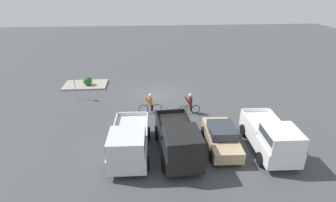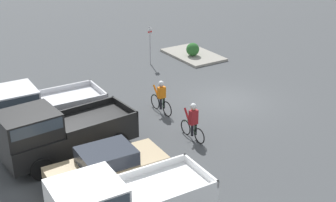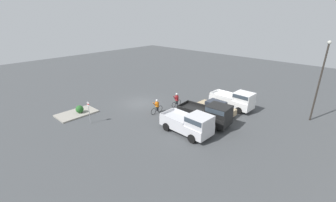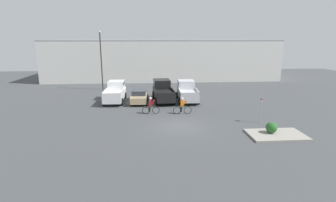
% 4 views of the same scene
% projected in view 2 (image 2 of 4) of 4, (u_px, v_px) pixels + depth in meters
% --- Properties ---
extents(ground_plane, '(80.00, 80.00, 0.00)m').
position_uv_depth(ground_plane, '(228.00, 100.00, 24.32)').
color(ground_plane, '#424447').
extents(sedan_0, '(2.03, 4.39, 1.48)m').
position_uv_depth(sedan_0, '(107.00, 167.00, 16.95)').
color(sedan_0, tan).
rests_on(sedan_0, ground_plane).
extents(pickup_truck_1, '(2.56, 5.49, 2.33)m').
position_uv_depth(pickup_truck_1, '(56.00, 132.00, 18.47)').
color(pickup_truck_1, black).
rests_on(pickup_truck_1, ground_plane).
extents(pickup_truck_2, '(2.42, 5.09, 2.22)m').
position_uv_depth(pickup_truck_2, '(37.00, 107.00, 20.77)').
color(pickup_truck_2, silver).
rests_on(pickup_truck_2, ground_plane).
extents(cyclist_0, '(1.83, 0.46, 1.67)m').
position_uv_depth(cyclist_0, '(161.00, 96.00, 22.69)').
color(cyclist_0, black).
rests_on(cyclist_0, ground_plane).
extents(cyclist_1, '(1.71, 0.46, 1.71)m').
position_uv_depth(cyclist_1, '(193.00, 121.00, 20.17)').
color(cyclist_1, black).
rests_on(cyclist_1, ground_plane).
extents(fire_lane_sign, '(0.07, 0.30, 2.43)m').
position_uv_depth(fire_lane_sign, '(150.00, 42.00, 28.99)').
color(fire_lane_sign, '#9E9EA3').
rests_on(fire_lane_sign, ground_plane).
extents(curb_island, '(4.17, 2.59, 0.15)m').
position_uv_depth(curb_island, '(193.00, 55.00, 31.07)').
color(curb_island, gray).
rests_on(curb_island, ground_plane).
extents(shrub, '(0.85, 0.85, 0.85)m').
position_uv_depth(shrub, '(193.00, 49.00, 30.51)').
color(shrub, '#286028').
rests_on(shrub, curb_island).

